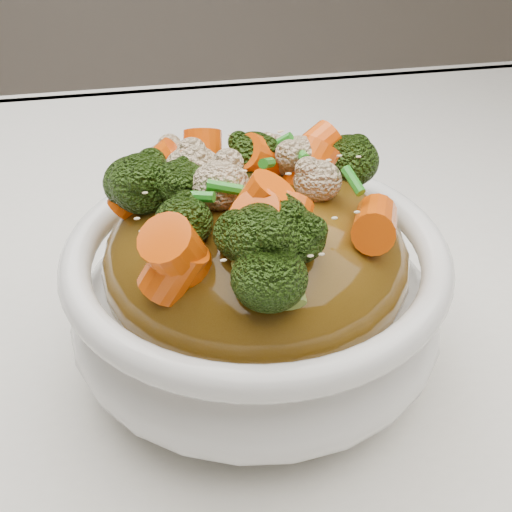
{
  "coord_description": "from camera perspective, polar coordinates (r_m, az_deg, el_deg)",
  "views": [
    {
      "loc": [
        -0.08,
        -0.38,
        1.07
      ],
      "look_at": [
        -0.02,
        -0.05,
        0.83
      ],
      "focal_mm": 50.0,
      "sensor_mm": 36.0,
      "label": 1
    }
  ],
  "objects": [
    {
      "name": "cauliflower",
      "position": [
        0.38,
        -0.0,
        7.12
      ],
      "size": [
        0.2,
        0.2,
        0.04
      ],
      "primitive_type": null,
      "rotation": [
        0.0,
        0.0,
        0.1
      ],
      "color": "beige",
      "rests_on": "sauce_base"
    },
    {
      "name": "bowl",
      "position": [
        0.44,
        0.0,
        -3.62
      ],
      "size": [
        0.24,
        0.24,
        0.09
      ],
      "primitive_type": null,
      "rotation": [
        0.0,
        0.0,
        0.1
      ],
      "color": "white",
      "rests_on": "tablecloth"
    },
    {
      "name": "sesame_seeds",
      "position": [
        0.38,
        -0.0,
        7.67
      ],
      "size": [
        0.18,
        0.18,
        0.01
      ],
      "primitive_type": null,
      "rotation": [
        0.0,
        0.0,
        0.1
      ],
      "color": "beige",
      "rests_on": "sauce_base"
    },
    {
      "name": "sauce_base",
      "position": [
        0.42,
        -0.0,
        -0.35
      ],
      "size": [
        0.2,
        0.2,
        0.1
      ],
      "primitive_type": "ellipsoid",
      "rotation": [
        0.0,
        0.0,
        0.1
      ],
      "color": "#5B3D0F",
      "rests_on": "bowl"
    },
    {
      "name": "carrots",
      "position": [
        0.38,
        -0.0,
        7.53
      ],
      "size": [
        0.2,
        0.2,
        0.05
      ],
      "primitive_type": null,
      "rotation": [
        0.0,
        0.0,
        0.1
      ],
      "color": "#FC5908",
      "rests_on": "sauce_base"
    },
    {
      "name": "tablecloth",
      "position": [
        0.52,
        1.32,
        -5.2
      ],
      "size": [
        1.2,
        0.8,
        0.04
      ],
      "primitive_type": "cube",
      "color": "white",
      "rests_on": "dining_table"
    },
    {
      "name": "broccoli",
      "position": [
        0.38,
        -0.0,
        7.39
      ],
      "size": [
        0.2,
        0.2,
        0.05
      ],
      "primitive_type": null,
      "rotation": [
        0.0,
        0.0,
        0.1
      ],
      "color": "black",
      "rests_on": "sauce_base"
    },
    {
      "name": "scallions",
      "position": [
        0.38,
        0.0,
        7.67
      ],
      "size": [
        0.15,
        0.15,
        0.02
      ],
      "primitive_type": null,
      "rotation": [
        0.0,
        0.0,
        0.1
      ],
      "color": "#24881F",
      "rests_on": "sauce_base"
    }
  ]
}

